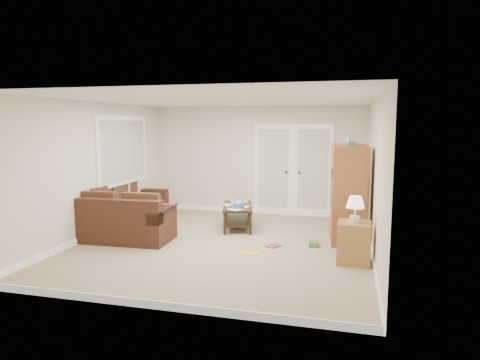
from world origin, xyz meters
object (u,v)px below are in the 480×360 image
(sectional_sofa, at_px, (127,215))
(tv_armoire, at_px, (348,193))
(side_cabinet, at_px, (354,239))
(coffee_table, at_px, (238,216))

(sectional_sofa, height_order, tv_armoire, tv_armoire)
(side_cabinet, bearing_deg, tv_armoire, 97.14)
(coffee_table, bearing_deg, tv_armoire, -25.48)
(coffee_table, height_order, tv_armoire, tv_armoire)
(tv_armoire, xyz_separation_m, side_cabinet, (0.11, -1.27, -0.50))
(coffee_table, xyz_separation_m, side_cabinet, (2.26, -1.68, 0.11))
(sectional_sofa, distance_m, tv_armoire, 4.24)
(side_cabinet, bearing_deg, sectional_sofa, 170.70)
(sectional_sofa, xyz_separation_m, coffee_table, (2.04, 0.81, -0.07))
(coffee_table, bearing_deg, sectional_sofa, -172.93)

